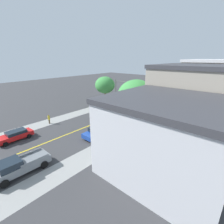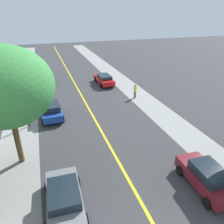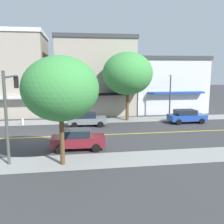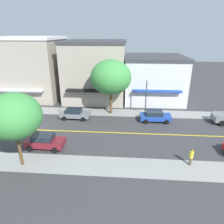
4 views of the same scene
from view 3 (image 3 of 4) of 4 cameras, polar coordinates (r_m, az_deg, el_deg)
ground_plane at (r=25.16m, az=-16.17°, el=-5.33°), size 140.00×140.00×0.00m
sidewalk_left at (r=31.92m, az=-14.62°, el=-2.15°), size 3.10×126.00×0.01m
sidewalk_right at (r=18.57m, az=-18.88°, el=-10.77°), size 3.10×126.00×0.01m
road_centerline_stripe at (r=25.16m, az=-16.17°, el=-5.32°), size 0.20×126.00×0.00m
pale_office_building at (r=40.18m, az=-21.98°, el=7.82°), size 12.44×11.11×11.14m
tan_rowhouse at (r=39.30m, az=-4.15°, el=8.02°), size 13.28×10.81×10.55m
corner_shop_building at (r=41.61m, az=10.72°, el=6.16°), size 12.12×10.51×7.94m
street_tree_left_near at (r=16.86m, az=-11.19°, el=5.00°), size 4.89×4.89×7.09m
street_tree_right_corner at (r=31.51m, az=3.42°, el=8.37°), size 5.99×5.99×8.23m
fire_hydrant at (r=31.12m, az=-18.93°, el=-1.94°), size 0.44×0.24×0.78m
parking_meter at (r=30.88m, az=-11.16°, el=-0.75°), size 0.12×0.18×1.33m
traffic_light_mast at (r=19.24m, az=-21.42°, el=2.28°), size 4.28×0.32×6.14m
street_lamp at (r=32.72m, az=12.59°, el=4.42°), size 0.70×0.36×5.57m
grey_sedan_left_curb at (r=28.88m, az=-5.55°, el=-1.54°), size 2.19×4.26×1.47m
blue_sedan_left_curb at (r=31.58m, az=15.93°, el=-0.85°), size 2.18×4.30×1.55m
maroon_sedan_right_curb at (r=20.65m, az=-7.55°, el=-5.88°), size 2.09×4.19×1.60m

